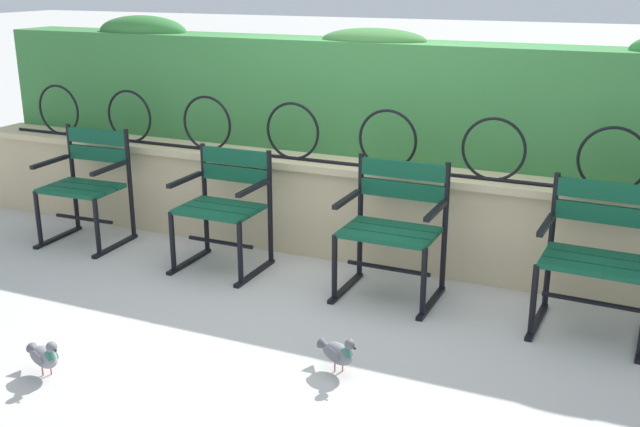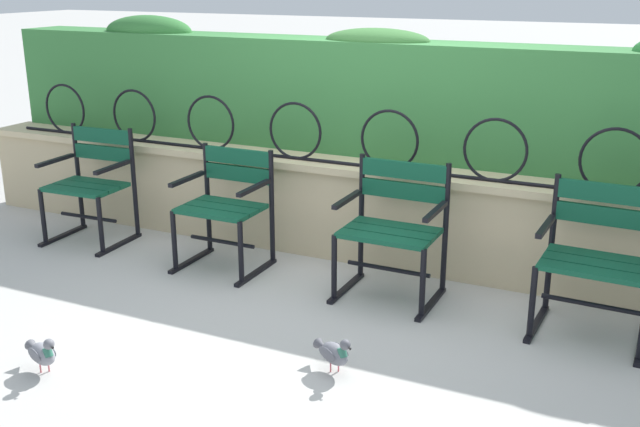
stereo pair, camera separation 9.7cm
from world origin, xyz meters
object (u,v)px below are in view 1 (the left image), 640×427
Objects in this scene: park_chair_rightmost at (598,254)px; park_chair_centre_right at (394,225)px; pigeon_far_side at (45,355)px; pigeon_near_chairs at (338,352)px; park_chair_centre_left at (225,204)px; park_chair_leftmost at (87,183)px.

park_chair_centre_right is at bearing 179.24° from park_chair_rightmost.
pigeon_far_side is (-2.52, -1.71, -0.36)m from park_chair_rightmost.
pigeon_far_side is at bearing -154.56° from pigeon_near_chairs.
park_chair_centre_right is (1.23, 0.02, 0.01)m from park_chair_centre_left.
park_chair_leftmost is at bearing 178.54° from park_chair_centre_left.
pigeon_near_chairs is 1.51m from pigeon_far_side.
park_chair_leftmost is 1.05× the size of park_chair_centre_left.
park_chair_centre_right is 1.23m from park_chair_rightmost.
park_chair_rightmost reaches higher than pigeon_near_chairs.
park_chair_rightmost reaches higher than park_chair_centre_right.
pigeon_near_chairs is at bearing -39.17° from park_chair_centre_left.
park_chair_leftmost is at bearing 123.81° from pigeon_far_side.
pigeon_near_chairs is at bearing 25.44° from pigeon_far_side.
pigeon_near_chairs is (-1.15, -1.06, -0.36)m from park_chair_rightmost.
park_chair_rightmost is at bearing 34.21° from pigeon_far_side.
park_chair_rightmost is at bearing 42.66° from pigeon_near_chairs.
pigeon_far_side is at bearing -56.19° from park_chair_leftmost.
park_chair_centre_left is at bearing -179.96° from park_chair_rightmost.
pigeon_near_chairs is at bearing -86.01° from park_chair_centre_right.
pigeon_far_side is (1.17, -1.74, -0.35)m from park_chair_leftmost.
park_chair_leftmost is 1.00× the size of park_chair_rightmost.
park_chair_centre_left is 2.92× the size of pigeon_far_side.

